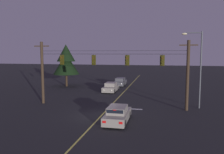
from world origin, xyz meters
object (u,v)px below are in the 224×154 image
traffic_light_left_inner (93,60)px  car_oncoming_lead (111,87)px  traffic_light_centre (127,60)px  car_oncoming_trailing (120,82)px  tree_verge_near (66,61)px  car_waiting_near_lane (118,115)px  street_lamp_corner (198,63)px  traffic_light_leftmost (62,60)px  traffic_light_right_inner (162,60)px

traffic_light_left_inner → car_oncoming_lead: (-0.13, 9.51, -4.46)m
traffic_light_centre → car_oncoming_trailing: (-3.57, 16.19, -4.46)m
traffic_light_centre → tree_verge_near: (-12.72, 13.34, -0.61)m
car_waiting_near_lane → tree_verge_near: (-12.72, 18.70, 3.85)m
traffic_light_centre → car_oncoming_lead: size_ratio=0.28×
street_lamp_corner → car_oncoming_lead: bearing=143.5°
traffic_light_leftmost → traffic_light_left_inner: size_ratio=1.00×
car_waiting_near_lane → tree_verge_near: 22.94m
street_lamp_corner → car_waiting_near_lane: bearing=-137.9°
car_oncoming_lead → tree_verge_near: size_ratio=0.60×
car_waiting_near_lane → tree_verge_near: bearing=124.2°
traffic_light_left_inner → traffic_light_right_inner: 7.40m
traffic_light_right_inner → car_oncoming_lead: 12.92m
traffic_light_centre → car_oncoming_trailing: bearing=102.4°
street_lamp_corner → car_oncoming_trailing: bearing=126.1°
traffic_light_right_inner → tree_verge_near: size_ratio=0.17×
traffic_light_left_inner → street_lamp_corner: 11.12m
traffic_light_leftmost → street_lamp_corner: size_ratio=0.15×
tree_verge_near → car_oncoming_trailing: bearing=17.3°
traffic_light_right_inner → traffic_light_left_inner: bearing=180.0°
traffic_light_right_inner → car_oncoming_lead: traffic_light_right_inner is taller
car_oncoming_trailing → tree_verge_near: bearing=-162.7°
traffic_light_centre → car_waiting_near_lane: bearing=-90.0°
car_waiting_near_lane → car_oncoming_lead: 15.37m
car_oncoming_trailing → street_lamp_corner: bearing=-53.9°
traffic_light_right_inner → car_oncoming_trailing: traffic_light_right_inner is taller
car_waiting_near_lane → traffic_light_centre: bearing=90.0°
traffic_light_right_inner → car_waiting_near_lane: size_ratio=0.28×
traffic_light_leftmost → traffic_light_centre: 7.48m
traffic_light_left_inner → car_oncoming_trailing: traffic_light_left_inner is taller
traffic_light_left_inner → car_waiting_near_lane: (3.73, -5.36, -4.46)m
tree_verge_near → street_lamp_corner: bearing=-31.1°
car_oncoming_trailing → street_lamp_corner: (10.89, -14.95, 4.21)m
traffic_light_centre → car_oncoming_lead: traffic_light_centre is taller
car_waiting_near_lane → car_oncoming_trailing: bearing=99.4°
traffic_light_left_inner → traffic_light_centre: same height
traffic_light_left_inner → tree_verge_near: tree_verge_near is taller
traffic_light_centre → car_oncoming_trailing: traffic_light_centre is taller
street_lamp_corner → tree_verge_near: size_ratio=1.10×
traffic_light_left_inner → street_lamp_corner: size_ratio=0.15×
car_waiting_near_lane → traffic_light_right_inner: bearing=55.6°
car_oncoming_lead → street_lamp_corner: street_lamp_corner is taller
traffic_light_left_inner → car_oncoming_lead: bearing=90.8°
traffic_light_leftmost → traffic_light_centre: same height
car_oncoming_trailing → traffic_light_left_inner: bearing=-90.6°
car_oncoming_lead → traffic_light_right_inner: bearing=-51.7°
traffic_light_centre → traffic_light_right_inner: (3.66, 0.00, 0.00)m
traffic_light_left_inner → tree_verge_near: bearing=124.0°
street_lamp_corner → tree_verge_near: (-20.04, 12.10, -0.36)m
car_oncoming_trailing → traffic_light_leftmost: bearing=-103.6°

